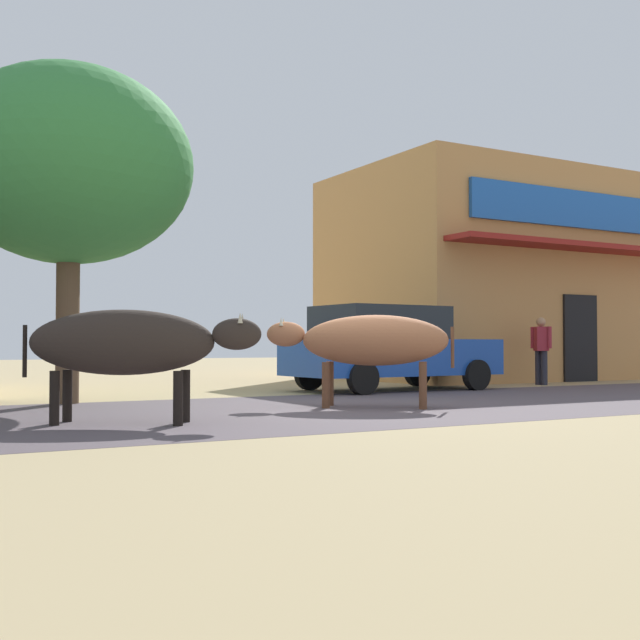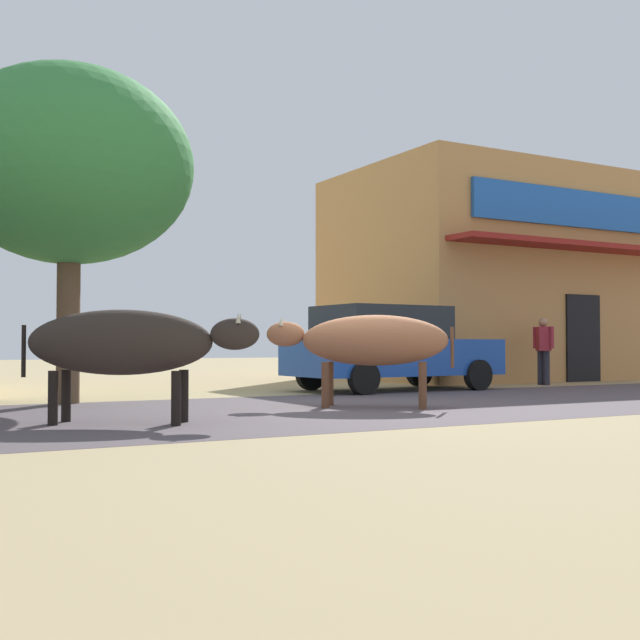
% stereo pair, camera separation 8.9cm
% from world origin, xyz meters
% --- Properties ---
extents(ground, '(80.00, 80.00, 0.00)m').
position_xyz_m(ground, '(0.00, 0.00, 0.00)').
color(ground, tan).
extents(asphalt_road, '(72.00, 5.64, 0.00)m').
position_xyz_m(asphalt_road, '(0.00, 0.00, 0.00)').
color(asphalt_road, '#51464C').
rests_on(asphalt_road, ground).
extents(storefront_right_club, '(8.93, 6.43, 5.35)m').
position_xyz_m(storefront_right_club, '(9.29, 6.86, 2.68)').
color(storefront_right_club, tan).
rests_on(storefront_right_club, ground).
extents(roadside_tree, '(3.79, 3.79, 5.16)m').
position_xyz_m(roadside_tree, '(-3.29, 2.78, 3.63)').
color(roadside_tree, brown).
rests_on(roadside_tree, ground).
extents(parked_hatchback_car, '(4.28, 2.16, 1.64)m').
position_xyz_m(parked_hatchback_car, '(2.99, 3.29, 0.84)').
color(parked_hatchback_car, '#1943A1').
rests_on(parked_hatchback_car, ground).
extents(cow_near_brown, '(2.50, 1.74, 1.30)m').
position_xyz_m(cow_near_brown, '(-3.40, -0.81, 0.91)').
color(cow_near_brown, '#2D2520').
rests_on(cow_near_brown, ground).
extents(cow_far_dark, '(2.39, 1.98, 1.32)m').
position_xyz_m(cow_far_dark, '(0.31, -0.15, 0.95)').
color(cow_far_dark, '#9E613F').
rests_on(cow_far_dark, ground).
extents(pedestrian_by_shop, '(0.43, 0.61, 1.50)m').
position_xyz_m(pedestrian_by_shop, '(7.12, 3.36, 0.87)').
color(pedestrian_by_shop, '#262633').
rests_on(pedestrian_by_shop, ground).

